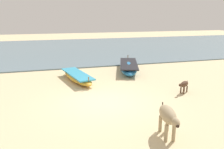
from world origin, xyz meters
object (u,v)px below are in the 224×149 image
object	(u,v)px
fishing_boat_2	(129,67)
calf_near_dark	(184,85)
fishing_boat_1	(77,77)
cow_adult_dun	(168,116)

from	to	relation	value
fishing_boat_2	calf_near_dark	bearing A→B (deg)	-150.01
fishing_boat_1	fishing_boat_2	size ratio (longest dim) A/B	0.84
calf_near_dark	fishing_boat_2	bearing A→B (deg)	-110.23
cow_adult_dun	calf_near_dark	xyz separation A→B (m)	(2.91, 3.59, -0.29)
fishing_boat_1	fishing_boat_2	world-z (taller)	fishing_boat_2
fishing_boat_1	calf_near_dark	distance (m)	5.98
calf_near_dark	cow_adult_dun	bearing A→B (deg)	18.97
fishing_boat_2	cow_adult_dun	bearing A→B (deg)	-173.91
cow_adult_dun	fishing_boat_1	bearing A→B (deg)	-153.54
fishing_boat_2	cow_adult_dun	world-z (taller)	cow_adult_dun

